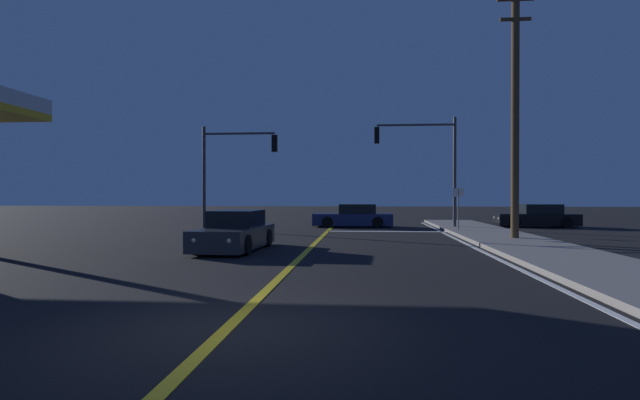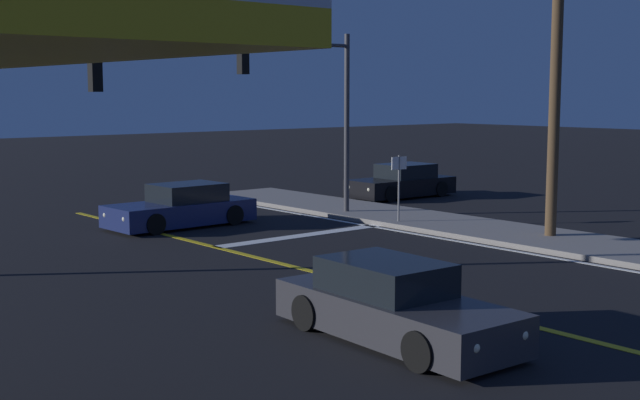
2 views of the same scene
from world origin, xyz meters
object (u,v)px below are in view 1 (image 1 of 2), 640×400
(car_distant_tail_charcoal, at_px, (235,233))
(traffic_signal_far_left, at_px, (231,160))
(traffic_signal_near_right, at_px, (426,154))
(car_mid_block_navy, at_px, (354,217))
(street_sign_corner, at_px, (458,202))
(car_following_oncoming_black, at_px, (537,217))
(utility_pole_right, at_px, (515,109))

(car_distant_tail_charcoal, bearing_deg, traffic_signal_far_left, -71.83)
(car_distant_tail_charcoal, bearing_deg, traffic_signal_near_right, -121.18)
(traffic_signal_near_right, bearing_deg, car_mid_block_navy, -21.06)
(car_mid_block_navy, distance_m, street_sign_corner, 6.90)
(car_following_oncoming_black, distance_m, car_distant_tail_charcoal, 20.14)
(car_following_oncoming_black, xyz_separation_m, street_sign_corner, (-5.47, -5.22, 0.93))
(traffic_signal_near_right, height_order, utility_pole_right, utility_pole_right)
(traffic_signal_near_right, height_order, traffic_signal_far_left, traffic_signal_near_right)
(car_distant_tail_charcoal, bearing_deg, car_mid_block_navy, -103.28)
(street_sign_corner, bearing_deg, utility_pole_right, -73.33)
(car_following_oncoming_black, height_order, car_distant_tail_charcoal, same)
(traffic_signal_far_left, bearing_deg, traffic_signal_near_right, 7.54)
(car_following_oncoming_black, distance_m, car_mid_block_navy, 10.78)
(street_sign_corner, bearing_deg, traffic_signal_far_left, 173.26)
(traffic_signal_far_left, relative_size, utility_pole_right, 0.54)
(car_distant_tail_charcoal, distance_m, traffic_signal_far_left, 11.03)
(car_following_oncoming_black, distance_m, utility_pole_right, 11.69)
(car_following_oncoming_black, height_order, street_sign_corner, street_sign_corner)
(traffic_signal_near_right, bearing_deg, traffic_signal_far_left, 7.54)
(traffic_signal_near_right, xyz_separation_m, street_sign_corner, (1.26, -2.80, -2.60))
(car_following_oncoming_black, bearing_deg, utility_pole_right, 158.96)
(car_mid_block_navy, xyz_separation_m, traffic_signal_far_left, (-6.57, -2.95, 3.17))
(utility_pole_right, bearing_deg, traffic_signal_far_left, 155.36)
(car_mid_block_navy, relative_size, street_sign_corner, 2.10)
(car_distant_tail_charcoal, xyz_separation_m, utility_pole_right, (10.41, 4.10, 4.72))
(car_distant_tail_charcoal, height_order, traffic_signal_far_left, traffic_signal_far_left)
(traffic_signal_near_right, distance_m, traffic_signal_far_left, 10.68)
(car_distant_tail_charcoal, distance_m, utility_pole_right, 12.15)
(utility_pole_right, bearing_deg, traffic_signal_near_right, 109.59)
(traffic_signal_near_right, relative_size, street_sign_corner, 2.74)
(traffic_signal_near_right, bearing_deg, car_following_oncoming_black, -160.26)
(car_following_oncoming_black, relative_size, car_mid_block_navy, 0.98)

